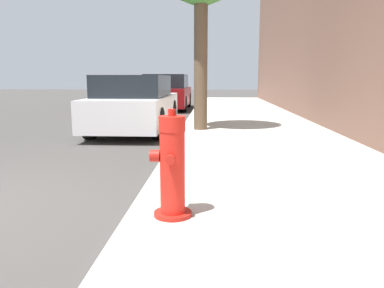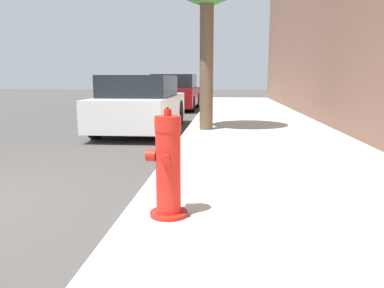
# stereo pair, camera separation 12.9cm
# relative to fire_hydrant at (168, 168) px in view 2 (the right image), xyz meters

# --- Properties ---
(sidewalk_slab) EXTENTS (3.47, 40.00, 0.12)m
(sidewalk_slab) POSITION_rel_fire_hydrant_xyz_m (1.32, 0.19, -0.49)
(sidewalk_slab) COLOR #B7B2A8
(sidewalk_slab) RESTS_ON ground_plane
(fire_hydrant) EXTENTS (0.36, 0.35, 0.93)m
(fire_hydrant) POSITION_rel_fire_hydrant_xyz_m (0.00, 0.00, 0.00)
(fire_hydrant) COLOR red
(fire_hydrant) RESTS_ON sidewalk_slab
(parked_car_near) EXTENTS (1.69, 4.23, 1.37)m
(parked_car_near) POSITION_rel_fire_hydrant_xyz_m (-1.57, 6.06, 0.12)
(parked_car_near) COLOR silver
(parked_car_near) RESTS_ON ground_plane
(parked_car_mid) EXTENTS (1.81, 4.16, 1.46)m
(parked_car_mid) POSITION_rel_fire_hydrant_xyz_m (-1.59, 12.65, 0.15)
(parked_car_mid) COLOR maroon
(parked_car_mid) RESTS_ON ground_plane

